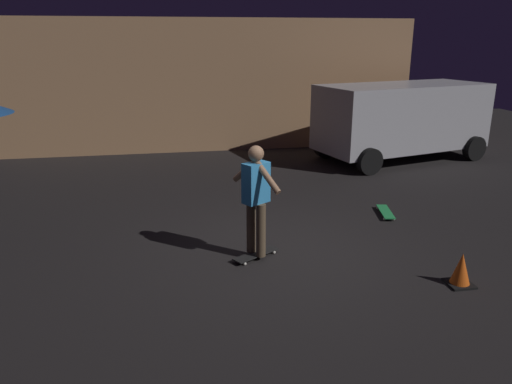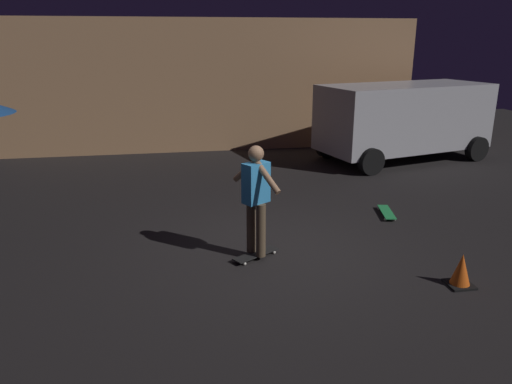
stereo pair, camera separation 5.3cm
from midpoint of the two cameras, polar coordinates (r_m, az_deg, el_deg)
ground_plane at (r=7.73m, az=2.28°, el=-6.96°), size 28.00×28.00×0.00m
low_building at (r=15.89m, az=-5.81°, el=12.62°), size 12.07×3.16×3.74m
parked_van at (r=13.94m, az=16.52°, el=8.38°), size 4.93×3.16×2.03m
skateboard_ridden at (r=7.50m, az=-0.21°, el=-7.27°), size 0.77×0.58×0.07m
skateboard_spare at (r=9.58m, az=14.70°, el=-2.26°), size 0.36×0.80×0.07m
skater at (r=7.15m, az=-0.21°, el=-0.10°), size 0.59×0.88×1.67m
traffic_cone at (r=7.20m, az=22.56°, el=-8.44°), size 0.34×0.34×0.46m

